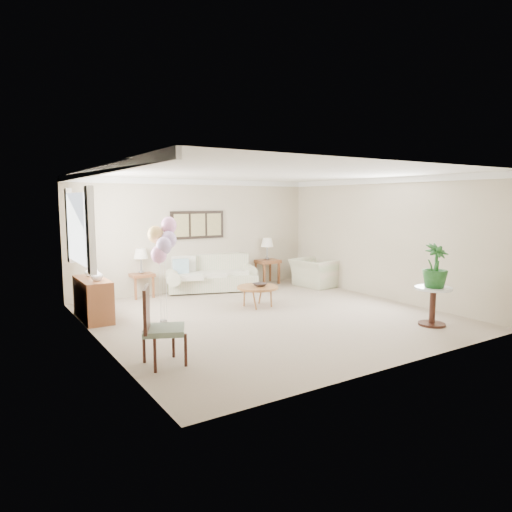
{
  "coord_description": "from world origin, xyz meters",
  "views": [
    {
      "loc": [
        -4.58,
        -6.8,
        2.12
      ],
      "look_at": [
        0.12,
        0.6,
        1.05
      ],
      "focal_mm": 32.0,
      "sensor_mm": 36.0,
      "label": 1
    }
  ],
  "objects_px": {
    "coffee_table": "(258,288)",
    "accent_chair": "(158,325)",
    "balloon_cluster": "(163,240)",
    "sofa": "(211,277)",
    "armchair": "(315,273)"
  },
  "relations": [
    {
      "from": "coffee_table",
      "to": "accent_chair",
      "type": "xyz_separation_m",
      "value": [
        -2.84,
        -2.08,
        0.16
      ]
    },
    {
      "from": "coffee_table",
      "to": "balloon_cluster",
      "type": "bearing_deg",
      "value": -173.35
    },
    {
      "from": "sofa",
      "to": "armchair",
      "type": "relative_size",
      "value": 2.42
    },
    {
      "from": "sofa",
      "to": "coffee_table",
      "type": "xyz_separation_m",
      "value": [
        0.03,
        -2.0,
        0.05
      ]
    },
    {
      "from": "coffee_table",
      "to": "armchair",
      "type": "height_order",
      "value": "armchair"
    },
    {
      "from": "sofa",
      "to": "armchair",
      "type": "xyz_separation_m",
      "value": [
        2.43,
        -0.9,
        0.01
      ]
    },
    {
      "from": "sofa",
      "to": "balloon_cluster",
      "type": "distance_m",
      "value": 3.21
    },
    {
      "from": "balloon_cluster",
      "to": "sofa",
      "type": "bearing_deg",
      "value": 47.95
    },
    {
      "from": "sofa",
      "to": "coffee_table",
      "type": "distance_m",
      "value": 2.0
    },
    {
      "from": "sofa",
      "to": "accent_chair",
      "type": "bearing_deg",
      "value": -124.61
    },
    {
      "from": "coffee_table",
      "to": "armchair",
      "type": "distance_m",
      "value": 2.64
    },
    {
      "from": "armchair",
      "to": "balloon_cluster",
      "type": "bearing_deg",
      "value": 100.55
    },
    {
      "from": "armchair",
      "to": "accent_chair",
      "type": "bearing_deg",
      "value": 115.04
    },
    {
      "from": "accent_chair",
      "to": "balloon_cluster",
      "type": "relative_size",
      "value": 0.57
    },
    {
      "from": "coffee_table",
      "to": "accent_chair",
      "type": "distance_m",
      "value": 3.53
    }
  ]
}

